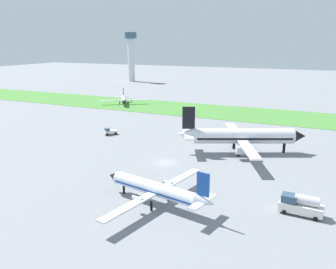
{
  "coord_description": "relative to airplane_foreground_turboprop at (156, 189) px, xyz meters",
  "views": [
    {
      "loc": [
        31.45,
        -67.26,
        26.05
      ],
      "look_at": [
        -4.83,
        12.23,
        3.0
      ],
      "focal_mm": 37.61,
      "sensor_mm": 36.0,
      "label": 1
    }
  ],
  "objects": [
    {
      "name": "ground_plane",
      "position": [
        -7.6,
        19.54,
        -2.77
      ],
      "size": [
        600.0,
        600.0,
        0.0
      ],
      "primitive_type": "plane",
      "color": "gray"
    },
    {
      "name": "grass_taxiway_strip",
      "position": [
        -7.6,
        81.5,
        -2.73
      ],
      "size": [
        360.0,
        28.0,
        0.08
      ],
      "primitive_type": "cube",
      "color": "#478438",
      "rests_on": "ground_plane"
    },
    {
      "name": "airplane_foreground_turboprop",
      "position": [
        0.0,
        0.0,
        0.0
      ],
      "size": [
        21.55,
        25.03,
        7.57
      ],
      "rotation": [
        0.0,
        0.0,
        2.94
      ],
      "color": "silver",
      "rests_on": "ground_plane"
    },
    {
      "name": "airplane_midfield_jet",
      "position": [
        5.95,
        33.79,
        1.3
      ],
      "size": [
        29.85,
        29.99,
        11.29
      ],
      "rotation": [
        0.0,
        0.0,
        0.43
      ],
      "color": "white",
      "rests_on": "ground_plane"
    },
    {
      "name": "airplane_taxiing_turboprop",
      "position": [
        -55.48,
        80.44,
        -0.55
      ],
      "size": [
        17.74,
        15.5,
        6.06
      ],
      "rotation": [
        0.0,
        0.0,
        5.28
      ],
      "color": "silver",
      "rests_on": "ground_plane"
    },
    {
      "name": "fuel_truck_near_gate",
      "position": [
        21.87,
        6.23,
        -1.19
      ],
      "size": [
        6.64,
        2.98,
        3.29
      ],
      "rotation": [
        0.0,
        0.0,
        3.08
      ],
      "color": "white",
      "rests_on": "ground_plane"
    },
    {
      "name": "pushback_tug_midfield",
      "position": [
        -32.43,
        35.02,
        -1.85
      ],
      "size": [
        3.67,
        3.93,
        1.95
      ],
      "rotation": [
        0.0,
        0.0,
        4.03
      ],
      "color": "white",
      "rests_on": "ground_plane"
    },
    {
      "name": "control_tower",
      "position": [
        -99.39,
        162.4,
        16.51
      ],
      "size": [
        8.0,
        8.0,
        32.28
      ],
      "color": "silver",
      "rests_on": "ground_plane"
    }
  ]
}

